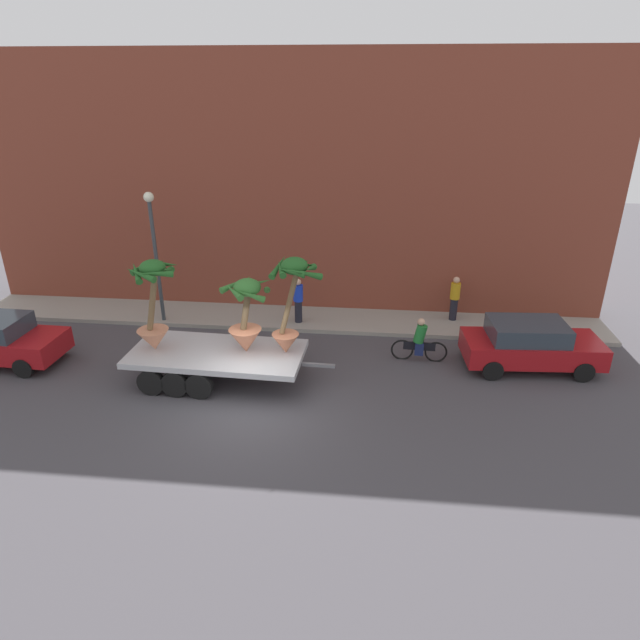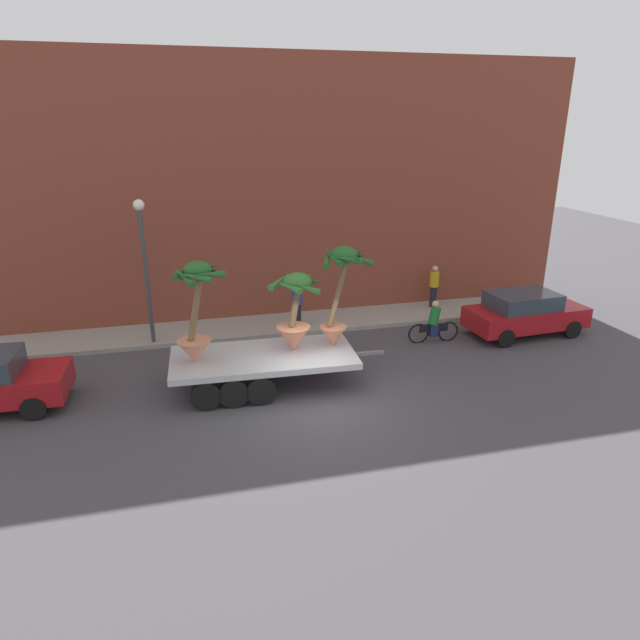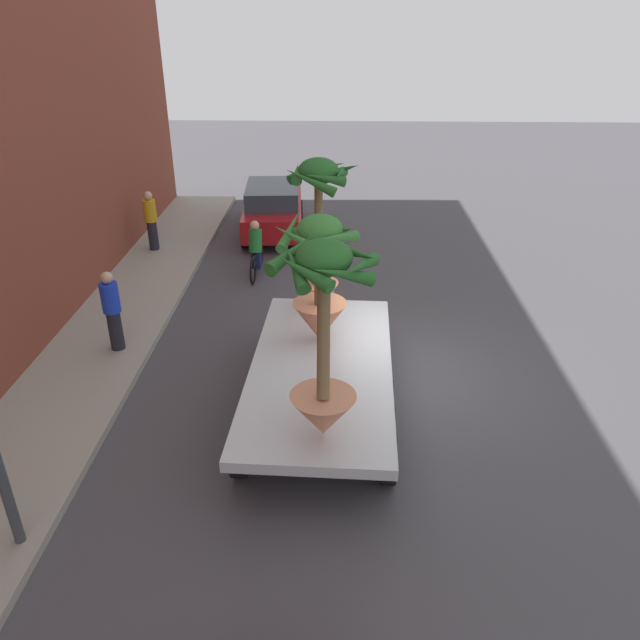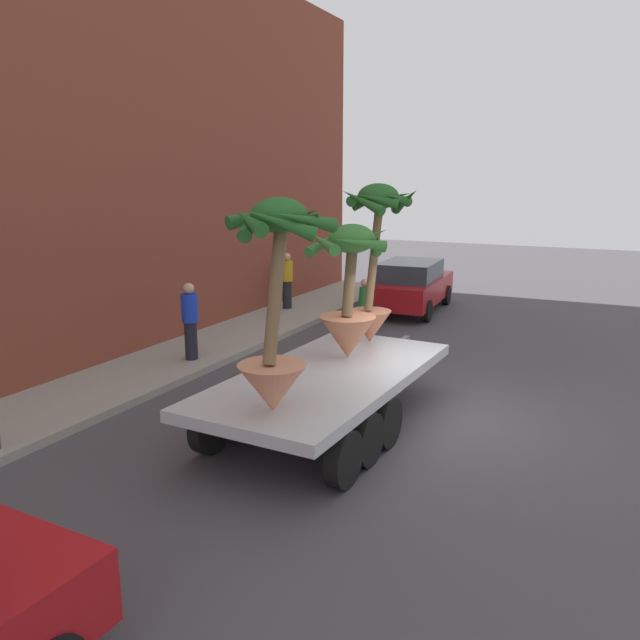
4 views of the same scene
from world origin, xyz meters
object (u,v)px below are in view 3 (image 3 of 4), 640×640
at_px(flatbed_trailer, 320,383).
at_px(pedestrian_far_left, 151,220).
at_px(potted_palm_middle, 319,228).
at_px(pedestrian_near_gate, 112,310).
at_px(cyclist, 256,251).
at_px(potted_palm_front, 319,284).
at_px(parked_car, 273,208).
at_px(potted_palm_rear, 324,345).

relative_size(flatbed_trailer, pedestrian_far_left, 3.68).
distance_m(potted_palm_middle, pedestrian_near_gate, 4.48).
relative_size(flatbed_trailer, cyclist, 3.42).
bearing_deg(cyclist, potted_palm_front, -160.65).
distance_m(potted_palm_front, parked_car, 8.99).
distance_m(flatbed_trailer, potted_palm_front, 1.78).
bearing_deg(flatbed_trailer, cyclist, 16.43).
bearing_deg(potted_palm_rear, potted_palm_middle, 2.74).
relative_size(pedestrian_near_gate, pedestrian_far_left, 1.00).
distance_m(potted_palm_rear, pedestrian_far_left, 10.90).
bearing_deg(parked_car, cyclist, 177.96).
height_order(parked_car, pedestrian_far_left, pedestrian_far_left).
height_order(cyclist, pedestrian_near_gate, pedestrian_near_gate).
height_order(parked_car, pedestrian_near_gate, pedestrian_near_gate).
relative_size(parked_car, pedestrian_far_left, 2.55).
relative_size(potted_palm_rear, pedestrian_far_left, 1.67).
distance_m(flatbed_trailer, cyclist, 6.76).
height_order(potted_palm_rear, parked_car, potted_palm_rear).
height_order(potted_palm_middle, pedestrian_far_left, potted_palm_middle).
height_order(flatbed_trailer, potted_palm_rear, potted_palm_rear).
bearing_deg(potted_palm_rear, parked_car, 9.30).
xyz_separation_m(potted_palm_front, parked_car, (8.73, 1.73, -1.24)).
bearing_deg(cyclist, parked_car, -2.04).
bearing_deg(pedestrian_near_gate, parked_car, -17.60).
distance_m(potted_palm_rear, parked_car, 11.74).
relative_size(flatbed_trailer, potted_palm_front, 2.70).
bearing_deg(potted_palm_rear, pedestrian_far_left, 28.66).
relative_size(flatbed_trailer, parked_car, 1.45).
relative_size(potted_palm_rear, potted_palm_front, 1.22).
height_order(potted_palm_front, parked_car, potted_palm_front).
distance_m(potted_palm_middle, pedestrian_far_left, 7.53).
xyz_separation_m(parked_car, pedestrian_near_gate, (-7.80, 2.47, 0.22)).
bearing_deg(pedestrian_far_left, potted_palm_rear, -151.34).
bearing_deg(potted_palm_front, pedestrian_far_left, 36.79).
relative_size(flatbed_trailer, potted_palm_middle, 2.10).
xyz_separation_m(potted_palm_rear, pedestrian_near_gate, (3.69, 4.36, -1.34)).
relative_size(potted_palm_front, pedestrian_far_left, 1.37).
bearing_deg(parked_car, potted_palm_middle, -167.17).
bearing_deg(potted_palm_front, pedestrian_near_gate, 77.55).
bearing_deg(pedestrian_near_gate, potted_palm_rear, -130.25).
xyz_separation_m(potted_palm_rear, potted_palm_front, (2.76, 0.15, -0.31)).
bearing_deg(flatbed_trailer, pedestrian_far_left, 32.68).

